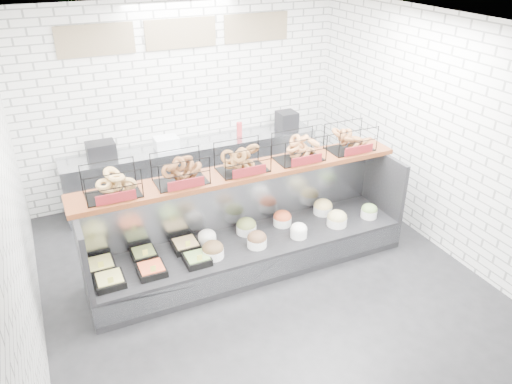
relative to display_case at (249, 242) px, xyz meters
name	(u,v)px	position (x,y,z in m)	size (l,w,h in m)	color
ground	(261,279)	(0.01, -0.34, -0.33)	(5.50, 5.50, 0.00)	black
room_shell	(239,104)	(0.01, 0.26, 1.73)	(5.02, 5.51, 3.01)	white
display_case	(249,242)	(0.00, 0.00, 0.00)	(4.00, 0.90, 1.20)	black
bagel_shelf	(242,161)	(0.01, 0.18, 1.05)	(4.10, 0.50, 0.40)	#4F2311
prep_counter	(195,169)	(0.01, 2.09, 0.14)	(4.00, 0.60, 1.20)	#93969B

